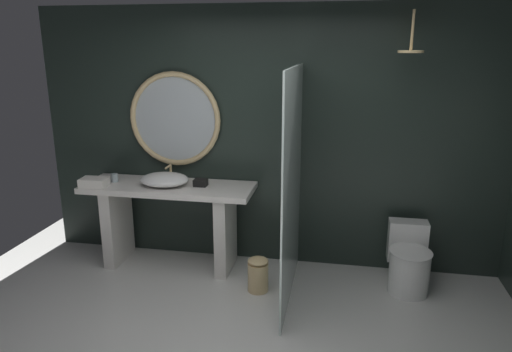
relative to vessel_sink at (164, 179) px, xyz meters
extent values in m
cube|color=#1E2823|center=(1.01, 0.38, 0.37)|extent=(4.80, 0.10, 2.60)
cube|color=silver|center=(0.03, 0.02, -0.09)|extent=(1.72, 0.58, 0.06)
cube|color=silver|center=(-0.56, 0.02, -0.52)|extent=(0.12, 0.49, 0.81)
cube|color=silver|center=(0.61, 0.02, -0.52)|extent=(0.12, 0.49, 0.81)
ellipsoid|color=white|center=(0.00, 0.00, 0.00)|extent=(0.49, 0.40, 0.12)
cylinder|color=#D6B77F|center=(0.00, 0.18, 0.03)|extent=(0.02, 0.02, 0.17)
cylinder|color=#D6B77F|center=(0.00, 0.12, 0.10)|extent=(0.02, 0.13, 0.02)
cylinder|color=silver|center=(-0.55, 0.03, -0.02)|extent=(0.07, 0.07, 0.08)
cube|color=black|center=(0.36, 0.04, -0.03)|extent=(0.13, 0.11, 0.07)
torus|color=#D6B77F|center=(0.03, 0.29, 0.56)|extent=(0.97, 0.06, 0.97)
cylinder|color=#B2BCC1|center=(0.03, 0.30, 0.56)|extent=(0.88, 0.01, 0.88)
cube|color=silver|center=(1.31, -0.35, 0.10)|extent=(0.02, 1.37, 2.05)
cylinder|color=#D6B77F|center=(2.25, -0.03, 1.41)|extent=(0.02, 0.02, 0.33)
cylinder|color=#D6B77F|center=(2.25, -0.03, 1.24)|extent=(0.21, 0.21, 0.02)
cylinder|color=white|center=(2.39, -0.13, -0.73)|extent=(0.36, 0.36, 0.40)
ellipsoid|color=white|center=(2.39, -0.13, -0.52)|extent=(0.38, 0.42, 0.02)
cube|color=white|center=(2.39, 0.14, -0.53)|extent=(0.36, 0.18, 0.40)
cylinder|color=#D6B77F|center=(1.01, -0.36, -0.79)|extent=(0.19, 0.19, 0.28)
ellipsoid|color=#D6B77F|center=(1.01, -0.36, -0.63)|extent=(0.19, 0.19, 0.06)
cube|color=silver|center=(-0.67, -0.17, -0.02)|extent=(0.27, 0.20, 0.09)
camera|label=1|loc=(1.72, -4.25, 1.30)|focal=33.03mm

